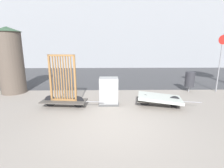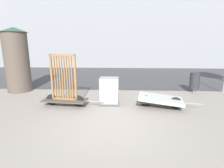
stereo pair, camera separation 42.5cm
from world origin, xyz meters
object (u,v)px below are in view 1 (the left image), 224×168
(bike_cart_with_mattress, at_px, (160,99))
(utility_cabinet, at_px, (109,92))
(trash_bin, at_px, (190,79))
(advertising_column, at_px, (10,60))
(bike_cart_with_bedframe, at_px, (64,91))
(sign_post, at_px, (221,57))

(bike_cart_with_mattress, height_order, utility_cabinet, utility_cabinet)
(trash_bin, distance_m, advertising_column, 9.10)
(bike_cart_with_mattress, distance_m, trash_bin, 3.08)
(bike_cart_with_mattress, xyz_separation_m, utility_cabinet, (-2.03, 0.28, 0.19))
(bike_cart_with_bedframe, distance_m, bike_cart_with_mattress, 3.80)
(trash_bin, bearing_deg, utility_cabinet, -155.81)
(advertising_column, bearing_deg, bike_cart_with_bedframe, -34.97)
(trash_bin, distance_m, sign_post, 1.84)
(trash_bin, xyz_separation_m, advertising_column, (-9.05, -0.00, 0.99))
(bike_cart_with_mattress, bearing_deg, utility_cabinet, -177.49)
(bike_cart_with_bedframe, xyz_separation_m, advertising_column, (-3.10, 2.17, 1.00))
(utility_cabinet, bearing_deg, trash_bin, 24.19)
(bike_cart_with_mattress, xyz_separation_m, advertising_column, (-6.88, 2.17, 1.33))
(bike_cart_with_bedframe, xyz_separation_m, utility_cabinet, (1.76, 0.28, -0.13))
(utility_cabinet, height_order, advertising_column, advertising_column)
(trash_bin, height_order, advertising_column, advertising_column)
(trash_bin, relative_size, advertising_column, 0.32)
(utility_cabinet, height_order, trash_bin, utility_cabinet)
(sign_post, bearing_deg, bike_cart_with_mattress, -149.12)
(bike_cart_with_bedframe, height_order, utility_cabinet, bike_cart_with_bedframe)
(sign_post, bearing_deg, advertising_column, 179.97)
(sign_post, bearing_deg, trash_bin, 179.77)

